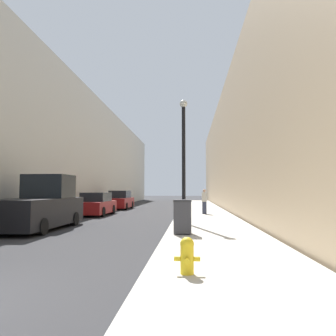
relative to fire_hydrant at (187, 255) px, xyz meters
The scene contains 10 objects.
sidewalk_right 15.77m from the fire_hydrant, 86.49° to the left, with size 3.66×60.00×0.12m.
building_left_glass 28.17m from the fire_hydrant, 121.32° to the left, with size 12.00×60.00×10.31m.
building_right_stone 25.79m from the fire_hydrant, 69.45° to the left, with size 12.00×60.00×10.50m.
fire_hydrant is the anchor object (origin of this frame).
trash_bin 5.65m from the fire_hydrant, 92.24° to the left, with size 0.65×0.58×1.22m.
lamppost 9.94m from the fire_hydrant, 91.54° to the left, with size 0.37×0.37×5.98m.
pickup_truck 10.07m from the fire_hydrant, 129.88° to the left, with size 2.15×5.54×2.40m.
parked_sedan_near 16.93m from the fire_hydrant, 111.95° to the left, with size 1.85×4.57×1.54m.
parked_sedan_far 24.16m from the fire_hydrant, 105.22° to the left, with size 1.88×4.74×1.66m.
pedestrian_on_sidewalk 15.87m from the fire_hydrant, 86.44° to the left, with size 0.33×0.22×1.65m.
Camera 1 is at (4.24, -3.95, 1.67)m, focal length 35.00 mm.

